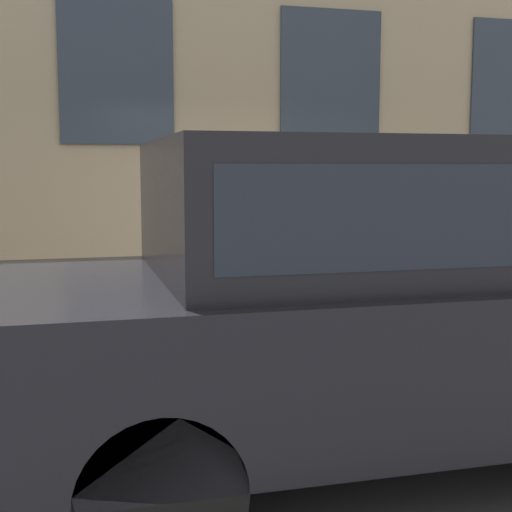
{
  "coord_description": "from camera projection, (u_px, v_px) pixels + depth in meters",
  "views": [
    {
      "loc": [
        -5.21,
        1.76,
        1.72
      ],
      "look_at": [
        0.42,
        0.27,
        1.0
      ],
      "focal_mm": 50.0,
      "sensor_mm": 36.0,
      "label": 1
    }
  ],
  "objects": [
    {
      "name": "ground_plane",
      "position": [
        303.0,
        386.0,
        5.66
      ],
      "size": [
        80.0,
        80.0,
        0.0
      ],
      "primitive_type": "plane",
      "color": "#47474C"
    },
    {
      "name": "person",
      "position": [
        210.0,
        280.0,
        5.87
      ],
      "size": [
        0.26,
        0.17,
        1.07
      ],
      "rotation": [
        0.0,
        0.0,
        0.86
      ],
      "color": "#232328",
      "rests_on": "sidewalk"
    },
    {
      "name": "fire_hydrant",
      "position": [
        301.0,
        312.0,
        5.96
      ],
      "size": [
        0.37,
        0.47,
        0.71
      ],
      "color": "red",
      "rests_on": "sidewalk"
    },
    {
      "name": "sidewalk",
      "position": [
        259.0,
        338.0,
        6.94
      ],
      "size": [
        2.69,
        60.0,
        0.16
      ],
      "color": "#A8A093",
      "rests_on": "ground_plane"
    },
    {
      "name": "parked_truck_charcoal_near",
      "position": [
        405.0,
        281.0,
        4.16
      ],
      "size": [
        2.01,
        4.85,
        1.87
      ],
      "color": "black",
      "rests_on": "ground_plane"
    }
  ]
}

